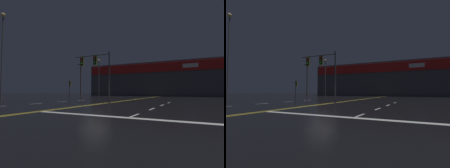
# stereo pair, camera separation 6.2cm
# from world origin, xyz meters

# --- Properties ---
(ground_plane) EXTENTS (200.00, 200.00, 0.00)m
(ground_plane) POSITION_xyz_m (0.00, 0.00, 0.00)
(ground_plane) COLOR black
(road_markings) EXTENTS (16.75, 60.00, 0.01)m
(road_markings) POSITION_xyz_m (1.22, -1.35, 0.00)
(road_markings) COLOR gold
(road_markings) RESTS_ON ground
(traffic_signal_median) EXTENTS (4.34, 0.36, 5.27)m
(traffic_signal_median) POSITION_xyz_m (-1.36, 1.94, 4.01)
(traffic_signal_median) COLOR #38383D
(traffic_signal_median) RESTS_ON ground
(traffic_signal_corner_northwest) EXTENTS (0.42, 0.36, 3.15)m
(traffic_signal_corner_northwest) POSITION_xyz_m (-12.76, 11.48, 2.30)
(traffic_signal_corner_northwest) COLOR #38383D
(traffic_signal_corner_northwest) RESTS_ON ground
(streetlight_near_left) EXTENTS (0.56, 0.56, 9.09)m
(streetlight_near_left) POSITION_xyz_m (-13.46, 23.04, 5.84)
(streetlight_near_left) COLOR #59595E
(streetlight_near_left) RESTS_ON ground
(streetlight_far_left) EXTENTS (0.56, 0.56, 11.75)m
(streetlight_far_left) POSITION_xyz_m (-14.86, 0.38, 7.28)
(streetlight_far_left) COLOR #59595E
(streetlight_far_left) RESTS_ON ground
(building_backdrop) EXTENTS (38.96, 10.23, 8.46)m
(building_backdrop) POSITION_xyz_m (0.00, 33.72, 4.24)
(building_backdrop) COLOR #4C4C51
(building_backdrop) RESTS_ON ground
(utility_pole_row) EXTENTS (46.45, 0.26, 10.98)m
(utility_pole_row) POSITION_xyz_m (1.41, 27.23, 5.37)
(utility_pole_row) COLOR #4C3828
(utility_pole_row) RESTS_ON ground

